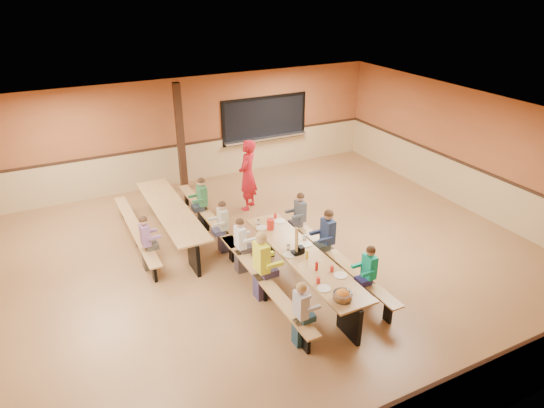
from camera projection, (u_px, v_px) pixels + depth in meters
name	position (u px, v px, depth m)	size (l,w,h in m)	color
ground	(258.00, 263.00, 10.22)	(12.00, 12.00, 0.00)	brown
room_envelope	(257.00, 234.00, 9.93)	(12.04, 10.04, 3.02)	#9B542D
kitchen_pass_through	(265.00, 121.00, 14.63)	(2.78, 0.28, 1.38)	black
structural_post	(181.00, 139.00, 13.04)	(0.18, 0.18, 3.00)	black
cafeteria_table_main	(303.00, 264.00, 9.21)	(1.91, 3.70, 0.74)	#A77942
cafeteria_table_second	(171.00, 217.00, 11.01)	(1.91, 3.70, 0.74)	#A77942
seated_child_white_left	(301.00, 315.00, 7.76)	(0.35, 0.29, 1.17)	#BAB9BF
seated_adult_yellow	(262.00, 266.00, 8.88)	(0.44, 0.36, 1.36)	#E9F62A
seated_child_grey_left	(241.00, 246.00, 9.70)	(0.36, 0.29, 1.18)	white
seated_child_teal_right	(368.00, 275.00, 8.76)	(0.35, 0.29, 1.18)	#0EA883
seated_child_navy_right	(327.00, 239.00, 9.84)	(0.41, 0.33, 1.28)	navy
seated_child_char_right	(300.00, 219.00, 10.76)	(0.37, 0.30, 1.21)	#4B5056
seated_child_purple_sec	(146.00, 243.00, 9.80)	(0.36, 0.29, 1.18)	#835683
seated_child_green_sec	(203.00, 203.00, 11.47)	(0.38, 0.31, 1.23)	#31713E
seated_child_tan_sec	(223.00, 227.00, 10.43)	(0.36, 0.29, 1.18)	#BCB893
standing_woman	(248.00, 175.00, 12.24)	(0.67, 0.44, 1.84)	red
punch_pitcher	(270.00, 224.00, 9.98)	(0.16, 0.16, 0.22)	red
chip_bowl	(343.00, 295.00, 7.85)	(0.32, 0.32, 0.15)	orange
napkin_dispenser	(301.00, 249.00, 9.16)	(0.10, 0.14, 0.13)	black
condiment_mustard	(307.00, 255.00, 8.96)	(0.06, 0.06, 0.17)	yellow
condiment_ketchup	(317.00, 266.00, 8.61)	(0.06, 0.06, 0.17)	#B2140F
table_paddle	(296.00, 248.00, 9.08)	(0.16, 0.16, 0.56)	black
place_settings	(303.00, 252.00, 9.09)	(0.65, 3.30, 0.11)	beige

